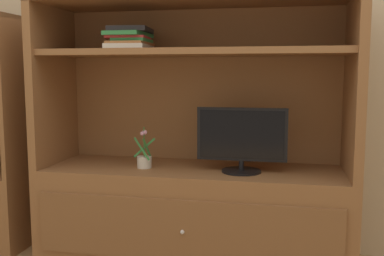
{
  "coord_description": "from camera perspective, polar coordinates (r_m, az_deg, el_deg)",
  "views": [
    {
      "loc": [
        0.54,
        -2.24,
        1.17
      ],
      "look_at": [
        0.0,
        0.35,
        0.84
      ],
      "focal_mm": 42.28,
      "sensor_mm": 36.0,
      "label": 1
    }
  ],
  "objects": [
    {
      "name": "tv_monitor",
      "position": [
        2.62,
        6.29,
        -1.42
      ],
      "size": [
        0.52,
        0.23,
        0.38
      ],
      "color": "black",
      "rests_on": "media_console"
    },
    {
      "name": "potted_plant",
      "position": [
        2.76,
        -6.04,
        -3.97
      ],
      "size": [
        0.13,
        0.09,
        0.25
      ],
      "color": "beige",
      "rests_on": "media_console"
    },
    {
      "name": "magazine_stack",
      "position": [
        2.8,
        -7.82,
        11.05
      ],
      "size": [
        0.28,
        0.36,
        0.13
      ],
      "color": "silver",
      "rests_on": "media_console"
    },
    {
      "name": "painted_rear_wall",
      "position": [
        3.04,
        1.56,
        11.52
      ],
      "size": [
        6.0,
        0.1,
        2.8
      ],
      "primitive_type": "cube",
      "color": "tan",
      "rests_on": "ground_plane"
    },
    {
      "name": "media_console",
      "position": [
        2.78,
        0.25,
        -6.96
      ],
      "size": [
        1.86,
        0.61,
        1.6
      ],
      "color": "brown",
      "rests_on": "ground_plane"
    }
  ]
}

